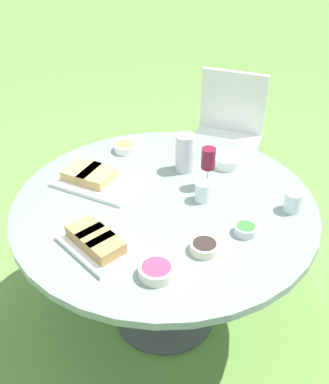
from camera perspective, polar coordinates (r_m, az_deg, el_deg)
The scene contains 14 objects.
ground_plane at distance 2.66m, azimuth 0.00°, elevation -14.38°, with size 40.00×40.00×0.00m, color #668E42.
dining_table at distance 2.22m, azimuth 0.00°, elevation -3.41°, with size 1.37×1.37×0.74m.
chair_near_left at distance 3.27m, azimuth 7.46°, elevation 7.32°, with size 0.58×0.58×0.89m.
water_pitcher at distance 2.34m, azimuth 2.42°, elevation 4.68°, with size 0.10×0.09×0.19m.
wine_glass at distance 2.20m, azimuth 5.23°, elevation 3.80°, with size 0.07×0.07×0.20m.
platter_bread_main at distance 2.30m, azimuth -8.42°, elevation 1.68°, with size 0.37×0.45×0.07m.
platter_charcuterie at distance 1.92m, azimuth -8.14°, elevation -5.87°, with size 0.19×0.31×0.07m.
bowl_fries at distance 2.55m, azimuth -4.67°, elevation 5.34°, with size 0.12×0.12×0.04m.
bowl_salad at distance 2.00m, azimuth 9.58°, elevation -4.34°, with size 0.09×0.09×0.04m.
bowl_olives at distance 1.90m, azimuth 4.75°, elevation -6.46°, with size 0.12×0.12×0.04m.
bowl_dip_red at distance 1.79m, azimuth -0.97°, elevation -9.27°, with size 0.13×0.13×0.04m.
bowl_dip_cream at distance 2.44m, azimuth 7.43°, elevation 3.87°, with size 0.16×0.16×0.05m.
cup_water_near at distance 2.16m, azimuth 14.98°, elevation -1.09°, with size 0.08×0.08×0.09m.
cup_water_far at distance 2.16m, azimuth 4.54°, elevation 0.09°, with size 0.07×0.07×0.09m.
Camera 1 is at (1.17, 1.29, 2.01)m, focal length 45.00 mm.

